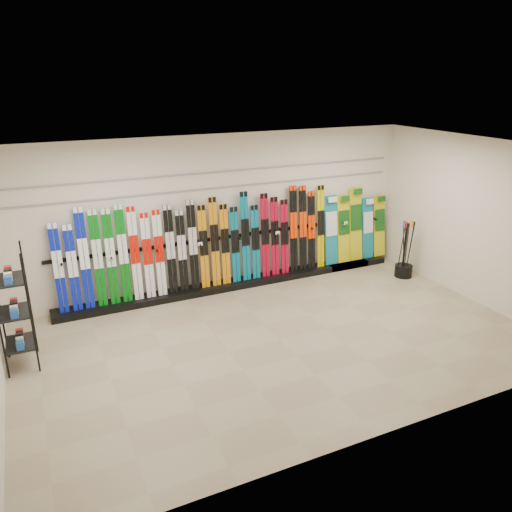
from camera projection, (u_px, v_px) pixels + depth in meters
name	position (u px, v px, depth m)	size (l,w,h in m)	color
floor	(280.00, 340.00, 8.03)	(8.00, 8.00, 0.00)	gray
back_wall	(221.00, 213.00, 9.64)	(8.00, 8.00, 0.00)	beige
right_wall	(476.00, 221.00, 9.09)	(5.00, 5.00, 0.00)	beige
ceiling	(283.00, 152.00, 6.99)	(8.00, 8.00, 0.00)	silver
ski_rack_base	(237.00, 283.00, 10.04)	(8.00, 0.40, 0.12)	black
skis	(204.00, 245.00, 9.48)	(5.38, 0.18, 1.81)	#0A19A9
snowboards	(355.00, 227.00, 10.95)	(1.58, 0.25, 1.60)	#14728C
accessory_rack	(14.00, 309.00, 7.05)	(0.40, 0.60, 1.80)	black
pole_bin	(403.00, 271.00, 10.50)	(0.36, 0.36, 0.25)	black
ski_poles	(405.00, 249.00, 10.32)	(0.31, 0.29, 1.18)	black
slatwall_rail_0	(221.00, 187.00, 9.45)	(7.60, 0.02, 0.03)	gray
slatwall_rail_1	(221.00, 172.00, 9.34)	(7.60, 0.02, 0.03)	gray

